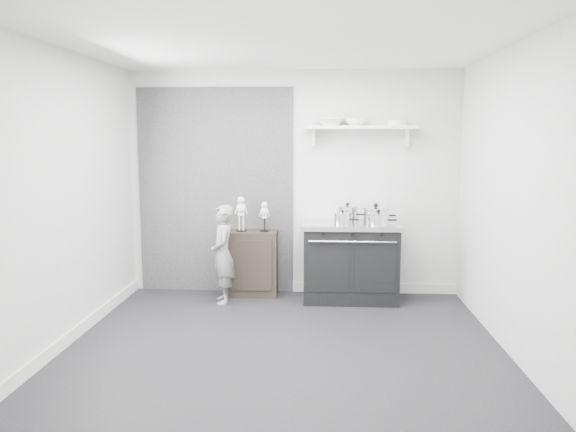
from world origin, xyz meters
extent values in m
plane|color=black|center=(0.00, 0.00, 0.00)|extent=(4.00, 4.00, 0.00)
cube|color=#B7B7B4|center=(0.00, 1.80, 1.35)|extent=(4.00, 0.02, 2.70)
cube|color=#B7B7B4|center=(0.00, -1.80, 1.35)|extent=(4.00, 0.02, 2.70)
cube|color=#B7B7B4|center=(-2.00, 0.00, 1.35)|extent=(0.02, 3.60, 2.70)
cube|color=#B7B7B4|center=(2.00, 0.00, 1.35)|extent=(0.02, 3.60, 2.70)
cube|color=silver|center=(0.00, 0.00, 2.70)|extent=(4.00, 3.60, 0.02)
cube|color=black|center=(-0.95, 1.79, 1.25)|extent=(1.90, 0.02, 2.50)
cube|color=silver|center=(1.00, 1.78, 0.06)|extent=(2.00, 0.03, 0.12)
cube|color=silver|center=(-1.98, 0.00, 0.06)|extent=(0.03, 3.60, 0.12)
cube|color=silver|center=(0.80, 1.67, 2.02)|extent=(1.30, 0.26, 0.04)
cube|color=silver|center=(0.25, 1.74, 1.90)|extent=(0.03, 0.12, 0.20)
cube|color=silver|center=(1.35, 1.74, 1.90)|extent=(0.03, 0.12, 0.20)
cube|color=black|center=(0.69, 1.48, 0.43)|extent=(1.08, 0.65, 0.86)
cube|color=silver|center=(0.69, 1.48, 0.89)|extent=(1.14, 0.69, 0.05)
cube|color=black|center=(0.43, 1.16, 0.45)|extent=(0.45, 0.02, 0.56)
cube|color=black|center=(0.95, 1.16, 0.45)|extent=(0.45, 0.02, 0.56)
cylinder|color=silver|center=(0.69, 1.12, 0.76)|extent=(0.97, 0.02, 0.02)
cylinder|color=black|center=(0.37, 1.14, 0.84)|extent=(0.04, 0.03, 0.04)
cylinder|color=black|center=(0.69, 1.14, 0.84)|extent=(0.04, 0.03, 0.04)
cylinder|color=black|center=(1.02, 1.14, 0.84)|extent=(0.04, 0.03, 0.04)
cube|color=black|center=(-0.48, 1.61, 0.39)|extent=(0.60, 0.35, 0.78)
imported|color=gray|center=(-0.78, 1.26, 0.57)|extent=(0.36, 0.47, 1.14)
cylinder|color=silver|center=(0.65, 1.57, 1.00)|extent=(0.24, 0.24, 0.17)
cylinder|color=silver|center=(0.65, 1.57, 1.09)|extent=(0.25, 0.25, 0.02)
sphere|color=black|center=(0.65, 1.57, 1.12)|extent=(0.04, 0.04, 0.04)
cylinder|color=black|center=(0.81, 1.57, 1.00)|extent=(0.10, 0.02, 0.02)
cylinder|color=silver|center=(0.98, 1.56, 0.99)|extent=(0.30, 0.30, 0.15)
cylinder|color=silver|center=(0.98, 1.56, 1.08)|extent=(0.30, 0.30, 0.02)
sphere|color=black|center=(0.98, 1.56, 1.11)|extent=(0.05, 0.05, 0.05)
cylinder|color=black|center=(1.17, 1.56, 0.99)|extent=(0.10, 0.02, 0.02)
cylinder|color=silver|center=(0.99, 1.28, 0.98)|extent=(0.23, 0.23, 0.13)
cylinder|color=silver|center=(0.99, 1.28, 1.05)|extent=(0.24, 0.24, 0.02)
sphere|color=black|center=(0.99, 1.28, 1.08)|extent=(0.04, 0.04, 0.04)
cylinder|color=black|center=(1.14, 1.28, 0.98)|extent=(0.10, 0.02, 0.02)
cylinder|color=silver|center=(0.58, 1.29, 0.98)|extent=(0.19, 0.19, 0.12)
cylinder|color=silver|center=(0.58, 1.29, 1.05)|extent=(0.20, 0.20, 0.02)
sphere|color=black|center=(0.58, 1.29, 1.07)|extent=(0.03, 0.03, 0.03)
cylinder|color=black|center=(0.72, 1.29, 0.98)|extent=(0.10, 0.02, 0.02)
imported|color=white|center=(0.44, 1.67, 2.08)|extent=(0.33, 0.33, 0.08)
imported|color=white|center=(0.74, 1.67, 2.08)|extent=(0.26, 0.26, 0.08)
cylinder|color=silver|center=(1.22, 1.67, 2.07)|extent=(0.23, 0.23, 0.06)
camera|label=1|loc=(0.33, -5.01, 1.88)|focal=35.00mm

